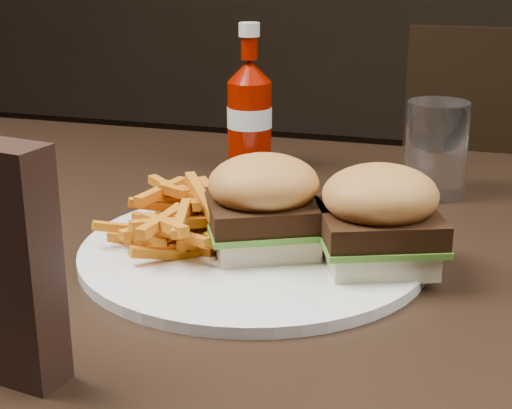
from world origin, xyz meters
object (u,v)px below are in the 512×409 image
(plate, at_px, (253,252))
(tumbler, at_px, (436,150))
(ketchup_bottle, at_px, (250,125))
(dining_table, at_px, (218,243))
(chair_far, at_px, (504,247))

(plate, xyz_separation_m, tumbler, (0.15, 0.25, 0.05))
(plate, distance_m, ketchup_bottle, 0.31)
(dining_table, relative_size, tumbler, 10.52)
(ketchup_bottle, bearing_deg, chair_far, 61.64)
(dining_table, height_order, chair_far, dining_table)
(dining_table, distance_m, plate, 0.10)
(dining_table, distance_m, chair_far, 0.98)
(dining_table, bearing_deg, tumbler, 40.50)
(dining_table, height_order, plate, plate)
(chair_far, xyz_separation_m, tumbler, (-0.11, -0.69, 0.38))
(tumbler, bearing_deg, plate, -120.74)
(dining_table, bearing_deg, chair_far, 69.68)
(dining_table, xyz_separation_m, plate, (0.06, -0.07, 0.03))
(dining_table, distance_m, ketchup_bottle, 0.23)
(chair_far, height_order, plate, plate)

